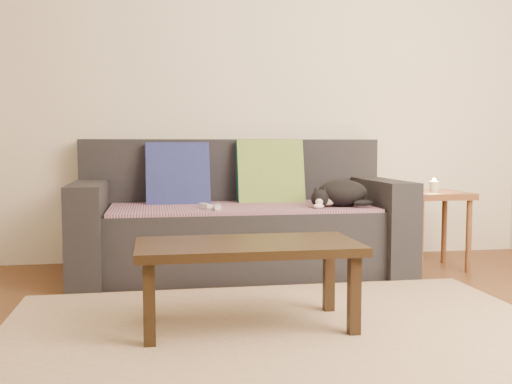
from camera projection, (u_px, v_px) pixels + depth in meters
ground at (294, 350)px, 2.44m from camera, size 4.50×4.50×0.00m
back_wall at (230, 79)px, 4.30m from camera, size 4.50×0.04×2.60m
sofa at (239, 224)px, 3.95m from camera, size 2.10×0.94×0.87m
throw_blanket at (241, 207)px, 3.85m from camera, size 1.66×0.74×0.02m
cushion_navy at (178, 175)px, 4.03m from camera, size 0.42×0.21×0.44m
cushion_green at (270, 174)px, 4.14m from camera, size 0.46×0.22×0.47m
cat at (340, 194)px, 3.80m from camera, size 0.42×0.32×0.17m
wii_remote_a at (206, 206)px, 3.68m from camera, size 0.07×0.15×0.03m
wii_remote_b at (218, 207)px, 3.62m from camera, size 0.05×0.15×0.03m
side_table at (434, 205)px, 4.00m from camera, size 0.41×0.41×0.52m
candle at (434, 186)px, 3.99m from camera, size 0.06×0.06×0.09m
rug at (286, 337)px, 2.58m from camera, size 2.50×1.80×0.01m
coffee_table at (248, 253)px, 2.68m from camera, size 0.99×0.50×0.40m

